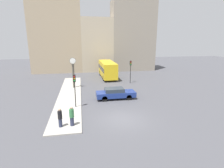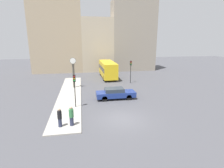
{
  "view_description": "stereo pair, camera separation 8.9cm",
  "coord_description": "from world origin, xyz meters",
  "views": [
    {
      "loc": [
        -3.59,
        -14.36,
        6.96
      ],
      "look_at": [
        0.18,
        6.44,
        1.75
      ],
      "focal_mm": 28.0,
      "sensor_mm": 36.0,
      "label": 1
    },
    {
      "loc": [
        -3.5,
        -14.38,
        6.96
      ],
      "look_at": [
        0.18,
        6.44,
        1.75
      ],
      "focal_mm": 28.0,
      "sensor_mm": 36.0,
      "label": 2
    }
  ],
  "objects": [
    {
      "name": "ground_plane",
      "position": [
        0.0,
        0.0,
        0.0
      ],
      "size": [
        120.0,
        120.0,
        0.0
      ],
      "primitive_type": "plane",
      "color": "#47474C"
    },
    {
      "name": "traffic_light_far",
      "position": [
        4.61,
        13.51,
        2.72
      ],
      "size": [
        0.26,
        0.24,
        3.8
      ],
      "color": "black",
      "rests_on": "ground_plane"
    },
    {
      "name": "sedan_car",
      "position": [
        0.5,
        5.85,
        0.71
      ],
      "size": [
        4.79,
        1.76,
        1.37
      ],
      "color": "navy",
      "rests_on": "ground_plane"
    },
    {
      "name": "street_clock",
      "position": [
        -4.7,
        11.91,
        2.37
      ],
      "size": [
        0.91,
        0.38,
        4.48
      ],
      "color": "#4C473D",
      "rests_on": "sidewalk_corner"
    },
    {
      "name": "building_row",
      "position": [
        -0.75,
        27.5,
        8.46
      ],
      "size": [
        28.16,
        5.0,
        19.59
      ],
      "color": "tan",
      "rests_on": "ground_plane"
    },
    {
      "name": "sidewalk_corner",
      "position": [
        -5.14,
        8.55,
        0.06
      ],
      "size": [
        2.87,
        21.11,
        0.11
      ],
      "primitive_type": "cube",
      "color": "#A39E93",
      "rests_on": "ground_plane"
    },
    {
      "name": "traffic_light_near",
      "position": [
        -4.27,
        3.6,
        2.63
      ],
      "size": [
        0.26,
        0.24,
        3.5
      ],
      "color": "black",
      "rests_on": "sidewalk_corner"
    },
    {
      "name": "pedestrian_black_jacket",
      "position": [
        -5.41,
        -0.73,
        0.92
      ],
      "size": [
        0.35,
        0.35,
        1.62
      ],
      "color": "#2D334C",
      "rests_on": "sidewalk_corner"
    },
    {
      "name": "bus_distant",
      "position": [
        1.51,
        18.79,
        1.75
      ],
      "size": [
        2.47,
        8.61,
        3.08
      ],
      "color": "gold",
      "rests_on": "ground_plane"
    },
    {
      "name": "pedestrian_green_hoodie",
      "position": [
        -4.48,
        -0.67,
        0.95
      ],
      "size": [
        0.39,
        0.39,
        1.69
      ],
      "color": "#2D334C",
      "rests_on": "sidewalk_corner"
    }
  ]
}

